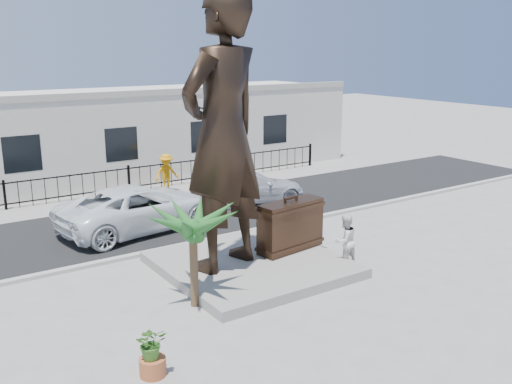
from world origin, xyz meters
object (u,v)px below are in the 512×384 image
(suitcase, at_px, (291,226))
(tourist, at_px, (345,241))
(statue, at_px, (223,133))
(car_white, at_px, (139,208))

(suitcase, distance_m, tourist, 1.82)
(statue, relative_size, suitcase, 3.50)
(suitcase, height_order, tourist, suitcase)
(suitcase, xyz_separation_m, tourist, (1.01, -1.48, -0.27))
(statue, relative_size, tourist, 4.82)
(statue, distance_m, suitcase, 4.06)
(tourist, bearing_deg, car_white, -62.78)
(tourist, distance_m, car_white, 8.04)
(statue, distance_m, tourist, 5.16)
(statue, xyz_separation_m, suitcase, (2.47, -0.02, -3.22))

